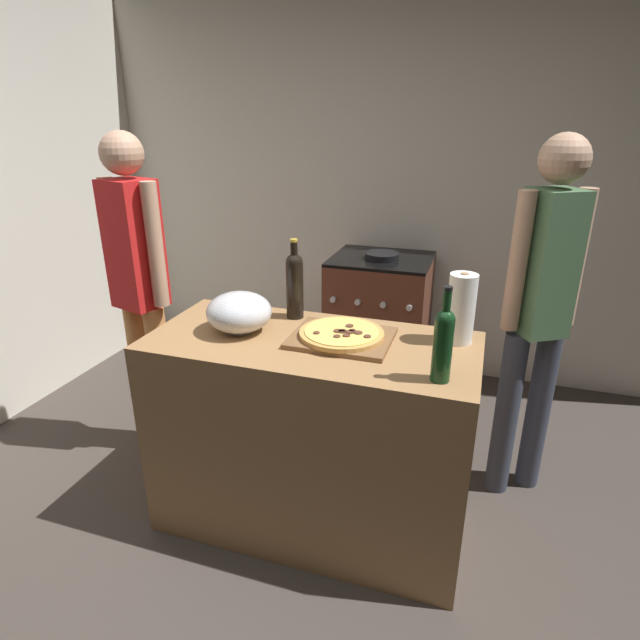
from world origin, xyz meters
The scene contains 12 objects.
ground_plane centered at (0.00, 1.20, -0.01)m, with size 4.72×3.01×0.02m, color #3F3833.
kitchen_wall_rear centered at (0.00, 2.46, 1.30)m, with size 4.72×0.10×2.60m, color silver.
counter centered at (0.00, 0.68, 0.45)m, with size 1.34×0.61×0.91m, color #9E7247.
cutting_board centered at (0.12, 0.71, 0.92)m, with size 0.40×0.32×0.02m, color brown.
pizza centered at (0.12, 0.71, 0.94)m, with size 0.34×0.34×0.03m.
mixing_bowl centered at (-0.32, 0.68, 0.99)m, with size 0.27×0.27×0.17m.
paper_towel_roll centered at (0.56, 0.85, 1.05)m, with size 0.11×0.11×0.29m.
wine_bottle_green centered at (0.53, 0.49, 1.05)m, with size 0.07×0.07×0.34m.
wine_bottle_amber centered at (-0.15, 0.90, 1.07)m, with size 0.08×0.08×0.36m.
stove centered at (0.00, 2.06, 0.46)m, with size 0.63×0.58×0.94m.
person_in_stripes centered at (-1.03, 0.97, 0.98)m, with size 0.38×0.25×1.69m.
person_in_red centered at (0.89, 1.21, 0.97)m, with size 0.32×0.27×1.69m.
Camera 1 is at (0.63, -1.14, 1.75)m, focal length 29.14 mm.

